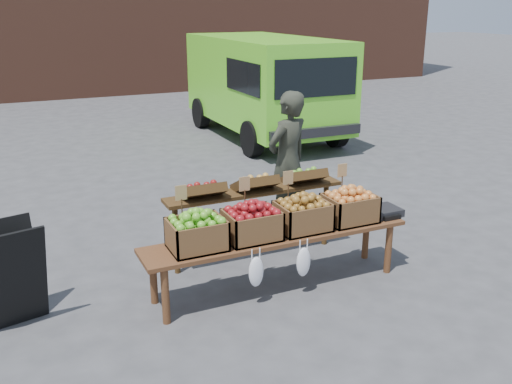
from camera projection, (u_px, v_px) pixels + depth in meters
name	position (u px, v px, depth m)	size (l,w,h in m)	color
ground	(354.00, 266.00, 6.15)	(80.00, 80.00, 0.00)	#464648
delivery_van	(264.00, 88.00, 11.85)	(2.10, 4.58, 2.05)	#67DE29
vendor	(288.00, 161.00, 7.00)	(0.63, 0.41, 1.72)	#2B2D23
chalkboard_sign	(6.00, 276.00, 4.90)	(0.62, 0.34, 0.94)	black
back_table	(255.00, 214.00, 6.21)	(2.10, 0.44, 1.04)	#3E2912
display_bench	(277.00, 261.00, 5.63)	(2.70, 0.56, 0.57)	#533019
crate_golden_apples	(197.00, 234.00, 5.17)	(0.50, 0.40, 0.28)	#589F21
crate_russet_pears	(252.00, 225.00, 5.39)	(0.50, 0.40, 0.28)	maroon
crate_red_apples	(303.00, 216.00, 5.61)	(0.50, 0.40, 0.28)	#8A5B1A
crate_green_apples	(350.00, 208.00, 5.83)	(0.50, 0.40, 0.28)	gold
weighing_scale	(383.00, 211.00, 6.03)	(0.34, 0.30, 0.08)	black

